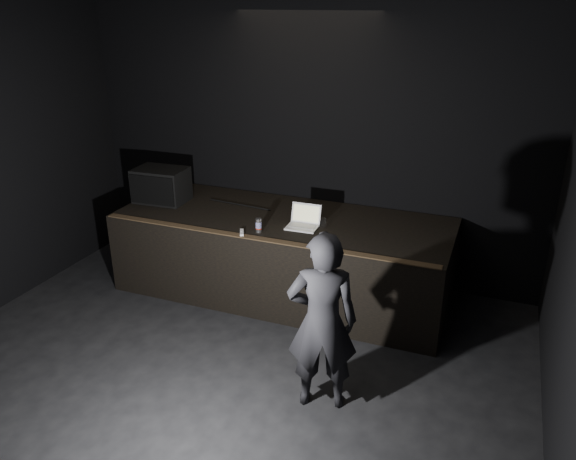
% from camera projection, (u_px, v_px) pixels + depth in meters
% --- Properties ---
extents(ground, '(7.00, 7.00, 0.00)m').
position_uv_depth(ground, '(163.00, 435.00, 4.75)').
color(ground, black).
rests_on(ground, ground).
extents(room_walls, '(6.10, 7.10, 3.52)m').
position_uv_depth(room_walls, '(139.00, 212.00, 3.98)').
color(room_walls, black).
rests_on(room_walls, ground).
extents(stage_riser, '(4.00, 1.50, 1.00)m').
position_uv_depth(stage_riser, '(283.00, 255.00, 6.91)').
color(stage_riser, black).
rests_on(stage_riser, ground).
extents(riser_lip, '(3.92, 0.10, 0.01)m').
position_uv_depth(riser_lip, '(259.00, 238.00, 6.11)').
color(riser_lip, brown).
rests_on(riser_lip, stage_riser).
extents(stage_monitor, '(0.67, 0.51, 0.43)m').
position_uv_depth(stage_monitor, '(161.00, 185.00, 7.17)').
color(stage_monitor, black).
rests_on(stage_monitor, stage_riser).
extents(cable, '(0.88, 0.10, 0.02)m').
position_uv_depth(cable, '(240.00, 205.00, 7.10)').
color(cable, black).
rests_on(cable, stage_riser).
extents(laptop, '(0.36, 0.32, 0.24)m').
position_uv_depth(laptop, '(304.00, 221.00, 6.43)').
color(laptop, silver).
rests_on(laptop, stage_riser).
extents(beer_can, '(0.07, 0.07, 0.16)m').
position_uv_depth(beer_can, '(259.00, 225.00, 6.26)').
color(beer_can, silver).
rests_on(beer_can, stage_riser).
extents(plastic_cup, '(0.08, 0.08, 0.11)m').
position_uv_depth(plastic_cup, '(323.00, 223.00, 6.40)').
color(plastic_cup, white).
rests_on(plastic_cup, stage_riser).
extents(wii_remote, '(0.11, 0.17, 0.03)m').
position_uv_depth(wii_remote, '(242.00, 233.00, 6.23)').
color(wii_remote, white).
rests_on(wii_remote, stage_riser).
extents(person, '(0.71, 0.57, 1.69)m').
position_uv_depth(person, '(322.00, 322.00, 4.83)').
color(person, black).
rests_on(person, ground).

